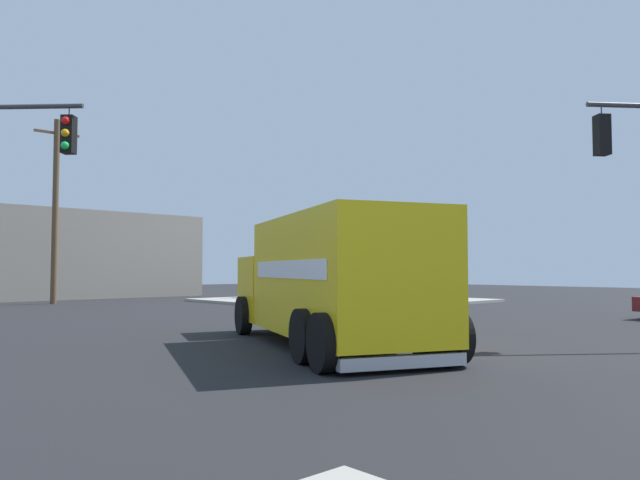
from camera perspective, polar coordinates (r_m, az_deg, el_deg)
ground_plane at (r=14.14m, az=2.26°, el=-9.82°), size 100.00×100.00×0.00m
sidewalk_corner_far at (r=31.95m, az=2.23°, el=-5.83°), size 12.22×12.22×0.14m
delivery_truck at (r=13.09m, az=0.91°, el=-3.90°), size 5.44×8.14×2.83m
vending_machine_red at (r=28.28m, az=2.15°, el=-4.19°), size 1.17×1.15×1.85m
palm_tree_far at (r=34.41m, az=-1.85°, el=0.04°), size 3.07×3.25×4.72m
utility_pole at (r=32.71m, az=-24.21°, el=2.82°), size 2.20×0.30×9.36m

